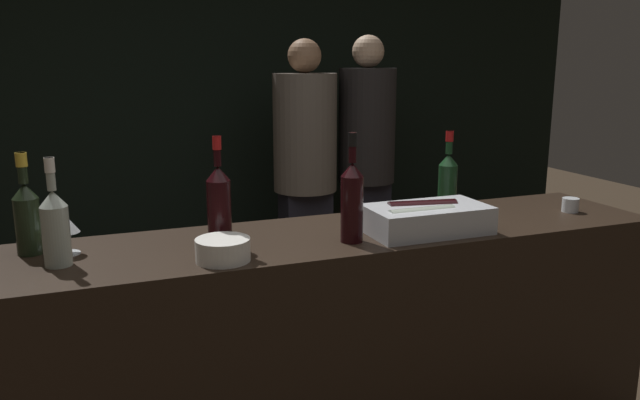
{
  "coord_description": "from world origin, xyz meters",
  "views": [
    {
      "loc": [
        -0.78,
        -1.72,
        1.64
      ],
      "look_at": [
        0.0,
        0.3,
        1.15
      ],
      "focal_mm": 35.0,
      "sensor_mm": 36.0,
      "label": 1
    }
  ],
  "objects_px": {
    "red_wine_bottle_black_foil": "(352,199)",
    "white_wine_bottle": "(55,225)",
    "candle_votive": "(570,205)",
    "champagne_bottle": "(27,214)",
    "red_wine_bottle_tall": "(219,204)",
    "bowl_white": "(223,249)",
    "ice_bin_with_bottles": "(426,218)",
    "person_in_hoodie": "(305,165)",
    "red_wine_bottle_burgundy": "(448,178)",
    "wine_glass": "(65,225)",
    "person_blond_tee": "(366,157)"
  },
  "relations": [
    {
      "from": "ice_bin_with_bottles",
      "to": "white_wine_bottle",
      "type": "xyz_separation_m",
      "value": [
        -1.23,
        0.07,
        0.07
      ]
    },
    {
      "from": "wine_glass",
      "to": "person_in_hoodie",
      "type": "bearing_deg",
      "value": 49.59
    },
    {
      "from": "candle_votive",
      "to": "red_wine_bottle_black_foil",
      "type": "xyz_separation_m",
      "value": [
        -1.01,
        -0.07,
        0.12
      ]
    },
    {
      "from": "red_wine_bottle_burgundy",
      "to": "red_wine_bottle_black_foil",
      "type": "bearing_deg",
      "value": -151.78
    },
    {
      "from": "wine_glass",
      "to": "red_wine_bottle_tall",
      "type": "xyz_separation_m",
      "value": [
        0.48,
        -0.09,
        0.05
      ]
    },
    {
      "from": "bowl_white",
      "to": "champagne_bottle",
      "type": "bearing_deg",
      "value": 152.41
    },
    {
      "from": "red_wine_bottle_burgundy",
      "to": "person_blond_tee",
      "type": "xyz_separation_m",
      "value": [
        0.38,
        1.58,
        -0.16
      ]
    },
    {
      "from": "candle_votive",
      "to": "red_wine_bottle_black_foil",
      "type": "height_order",
      "value": "red_wine_bottle_black_foil"
    },
    {
      "from": "candle_votive",
      "to": "red_wine_bottle_black_foil",
      "type": "bearing_deg",
      "value": -175.99
    },
    {
      "from": "white_wine_bottle",
      "to": "red_wine_bottle_black_foil",
      "type": "bearing_deg",
      "value": -5.28
    },
    {
      "from": "red_wine_bottle_black_foil",
      "to": "person_in_hoodie",
      "type": "relative_size",
      "value": 0.21
    },
    {
      "from": "red_wine_bottle_tall",
      "to": "red_wine_bottle_burgundy",
      "type": "bearing_deg",
      "value": 11.21
    },
    {
      "from": "champagne_bottle",
      "to": "person_in_hoodie",
      "type": "relative_size",
      "value": 0.19
    },
    {
      "from": "candle_votive",
      "to": "champagne_bottle",
      "type": "height_order",
      "value": "champagne_bottle"
    },
    {
      "from": "white_wine_bottle",
      "to": "candle_votive",
      "type": "bearing_deg",
      "value": -0.45
    },
    {
      "from": "white_wine_bottle",
      "to": "person_blond_tee",
      "type": "xyz_separation_m",
      "value": [
        1.88,
        1.8,
        -0.15
      ]
    },
    {
      "from": "wine_glass",
      "to": "candle_votive",
      "type": "relative_size",
      "value": 2.01
    },
    {
      "from": "red_wine_bottle_burgundy",
      "to": "person_blond_tee",
      "type": "bearing_deg",
      "value": 76.64
    },
    {
      "from": "red_wine_bottle_burgundy",
      "to": "red_wine_bottle_tall",
      "type": "bearing_deg",
      "value": -168.79
    },
    {
      "from": "wine_glass",
      "to": "person_blond_tee",
      "type": "distance_m",
      "value": 2.51
    },
    {
      "from": "red_wine_bottle_black_foil",
      "to": "white_wine_bottle",
      "type": "distance_m",
      "value": 0.93
    },
    {
      "from": "red_wine_bottle_black_foil",
      "to": "person_blond_tee",
      "type": "xyz_separation_m",
      "value": [
        0.95,
        1.89,
        -0.18
      ]
    },
    {
      "from": "champagne_bottle",
      "to": "red_wine_bottle_black_foil",
      "type": "distance_m",
      "value": 1.05
    },
    {
      "from": "person_in_hoodie",
      "to": "person_blond_tee",
      "type": "bearing_deg",
      "value": -13.61
    },
    {
      "from": "wine_glass",
      "to": "red_wine_bottle_tall",
      "type": "height_order",
      "value": "red_wine_bottle_tall"
    },
    {
      "from": "red_wine_bottle_black_foil",
      "to": "person_in_hoodie",
      "type": "bearing_deg",
      "value": 75.1
    },
    {
      "from": "champagne_bottle",
      "to": "candle_votive",
      "type": "bearing_deg",
      "value": -4.91
    },
    {
      "from": "red_wine_bottle_tall",
      "to": "red_wine_bottle_black_foil",
      "type": "distance_m",
      "value": 0.44
    },
    {
      "from": "ice_bin_with_bottles",
      "to": "red_wine_bottle_black_foil",
      "type": "distance_m",
      "value": 0.31
    },
    {
      "from": "bowl_white",
      "to": "person_in_hoodie",
      "type": "bearing_deg",
      "value": 63.4
    },
    {
      "from": "bowl_white",
      "to": "white_wine_bottle",
      "type": "height_order",
      "value": "white_wine_bottle"
    },
    {
      "from": "person_blond_tee",
      "to": "bowl_white",
      "type": "bearing_deg",
      "value": -116.19
    },
    {
      "from": "white_wine_bottle",
      "to": "person_in_hoodie",
      "type": "xyz_separation_m",
      "value": [
        1.42,
        1.75,
        -0.18
      ]
    },
    {
      "from": "red_wine_bottle_tall",
      "to": "champagne_bottle",
      "type": "relative_size",
      "value": 1.13
    },
    {
      "from": "wine_glass",
      "to": "candle_votive",
      "type": "height_order",
      "value": "wine_glass"
    },
    {
      "from": "candle_votive",
      "to": "champagne_bottle",
      "type": "distance_m",
      "value": 2.03
    },
    {
      "from": "red_wine_bottle_burgundy",
      "to": "person_in_hoodie",
      "type": "xyz_separation_m",
      "value": [
        -0.08,
        1.53,
        -0.18
      ]
    },
    {
      "from": "white_wine_bottle",
      "to": "wine_glass",
      "type": "bearing_deg",
      "value": 78.94
    },
    {
      "from": "ice_bin_with_bottles",
      "to": "red_wine_bottle_burgundy",
      "type": "relative_size",
      "value": 1.34
    },
    {
      "from": "champagne_bottle",
      "to": "person_blond_tee",
      "type": "relative_size",
      "value": 0.18
    },
    {
      "from": "person_in_hoodie",
      "to": "wine_glass",
      "type": "bearing_deg",
      "value": -150.38
    },
    {
      "from": "ice_bin_with_bottles",
      "to": "bowl_white",
      "type": "xyz_separation_m",
      "value": [
        -0.75,
        -0.06,
        -0.02
      ]
    },
    {
      "from": "candle_votive",
      "to": "red_wine_bottle_tall",
      "type": "bearing_deg",
      "value": 178.53
    },
    {
      "from": "red_wine_bottle_burgundy",
      "to": "white_wine_bottle",
      "type": "relative_size",
      "value": 0.98
    },
    {
      "from": "wine_glass",
      "to": "white_wine_bottle",
      "type": "bearing_deg",
      "value": -101.06
    },
    {
      "from": "red_wine_bottle_burgundy",
      "to": "red_wine_bottle_black_foil",
      "type": "xyz_separation_m",
      "value": [
        -0.57,
        -0.31,
        0.02
      ]
    },
    {
      "from": "red_wine_bottle_burgundy",
      "to": "person_in_hoodie",
      "type": "relative_size",
      "value": 0.18
    },
    {
      "from": "ice_bin_with_bottles",
      "to": "person_blond_tee",
      "type": "height_order",
      "value": "person_blond_tee"
    },
    {
      "from": "ice_bin_with_bottles",
      "to": "person_in_hoodie",
      "type": "distance_m",
      "value": 1.84
    },
    {
      "from": "champagne_bottle",
      "to": "person_blond_tee",
      "type": "height_order",
      "value": "person_blond_tee"
    }
  ]
}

